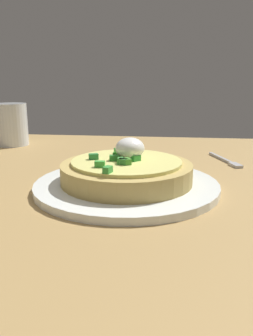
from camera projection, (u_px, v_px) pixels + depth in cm
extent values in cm
cube|color=#A4814C|center=(99.00, 190.00, 52.59)|extent=(104.84, 83.17, 2.98)
cylinder|color=white|center=(127.00, 185.00, 48.33)|extent=(25.79, 25.79, 1.05)
cylinder|color=tan|center=(126.00, 173.00, 47.86)|extent=(18.34, 18.34, 2.66)
cylinder|color=#DDD675|center=(126.00, 162.00, 47.46)|extent=(15.32, 15.32, 0.46)
ellipsoid|color=white|center=(130.00, 148.00, 47.91)|extent=(4.08, 4.08, 3.00)
cube|color=green|center=(118.00, 155.00, 48.63)|extent=(1.29, 0.82, 0.80)
cube|color=green|center=(121.00, 161.00, 45.31)|extent=(1.18, 1.47, 0.80)
cube|color=#53B94D|center=(123.00, 154.00, 49.41)|extent=(1.00, 1.39, 0.80)
cube|color=green|center=(136.00, 158.00, 46.87)|extent=(1.46, 1.48, 0.80)
cube|color=#459632|center=(127.00, 161.00, 45.03)|extent=(1.29, 1.50, 0.80)
cube|color=#337B32|center=(123.00, 162.00, 44.89)|extent=(1.49, 1.25, 0.80)
cube|color=green|center=(100.00, 164.00, 43.57)|extent=(1.32, 0.86, 0.80)
cube|color=#2C7A2D|center=(114.00, 158.00, 46.93)|extent=(1.39, 0.99, 0.80)
cube|color=green|center=(119.00, 151.00, 51.54)|extent=(1.51, 1.37, 0.80)
cube|color=#297C38|center=(91.00, 157.00, 47.80)|extent=(1.48, 1.21, 0.80)
cube|color=green|center=(108.00, 170.00, 40.93)|extent=(1.13, 1.46, 0.80)
cylinder|color=silver|center=(11.00, 124.00, 79.01)|extent=(7.29, 7.29, 9.62)
cylinder|color=beige|center=(12.00, 129.00, 79.26)|extent=(6.42, 6.42, 6.87)
cube|color=#B7B7BC|center=(220.00, 158.00, 66.04)|extent=(3.43, 8.55, 0.50)
cube|color=#B7B7BC|center=(236.00, 165.00, 60.53)|extent=(2.23, 3.10, 0.50)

